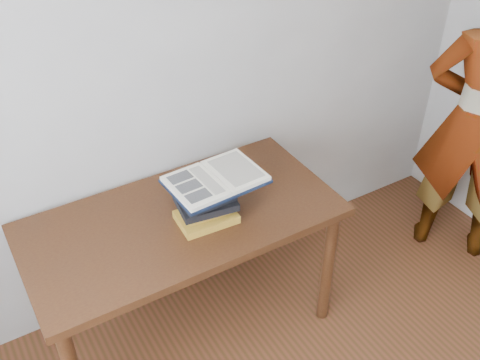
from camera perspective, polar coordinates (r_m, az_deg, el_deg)
desk at (r=2.46m, az=-5.81°, el=-5.47°), size 1.34×0.67×0.72m
book_stack at (r=2.33m, az=-3.48°, el=-2.43°), size 0.26×0.21×0.16m
open_book at (r=2.30m, az=-2.49°, el=0.07°), size 0.40×0.29×0.03m
reader at (r=3.09m, az=23.10°, el=5.35°), size 0.67×0.69×1.60m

